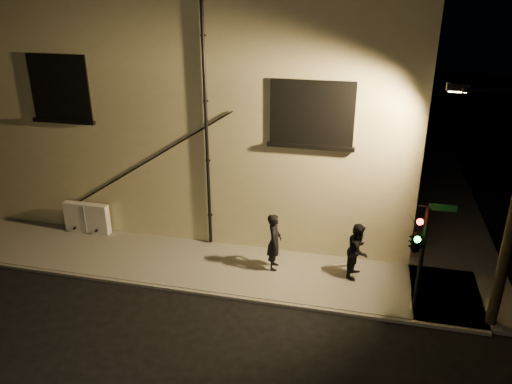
% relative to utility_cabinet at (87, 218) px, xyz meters
% --- Properties ---
extents(ground, '(90.00, 90.00, 0.00)m').
position_rel_utility_cabinet_xyz_m(ground, '(6.49, -2.70, -0.69)').
color(ground, black).
extents(sidewalk, '(21.00, 16.00, 0.12)m').
position_rel_utility_cabinet_xyz_m(sidewalk, '(7.72, 1.69, -0.63)').
color(sidewalk, slate).
rests_on(sidewalk, ground).
extents(building, '(16.20, 12.23, 8.80)m').
position_rel_utility_cabinet_xyz_m(building, '(3.49, 6.29, 3.72)').
color(building, beige).
rests_on(building, ground).
extents(utility_cabinet, '(1.72, 0.29, 1.13)m').
position_rel_utility_cabinet_xyz_m(utility_cabinet, '(0.00, 0.00, 0.00)').
color(utility_cabinet, silver).
rests_on(utility_cabinet, sidewalk).
extents(pedestrian_a, '(0.51, 0.73, 1.90)m').
position_rel_utility_cabinet_xyz_m(pedestrian_a, '(7.22, -0.92, 0.38)').
color(pedestrian_a, black).
rests_on(pedestrian_a, sidewalk).
extents(pedestrian_b, '(0.87, 1.01, 1.79)m').
position_rel_utility_cabinet_xyz_m(pedestrian_b, '(9.84, -0.77, 0.33)').
color(pedestrian_b, black).
rests_on(pedestrian_b, sidewalk).
extents(traffic_signal, '(1.32, 1.91, 3.23)m').
position_rel_utility_cabinet_xyz_m(traffic_signal, '(11.34, -2.20, 1.60)').
color(traffic_signal, black).
rests_on(traffic_signal, sidewalk).
extents(streetlamp_pole, '(2.02, 1.38, 6.80)m').
position_rel_utility_cabinet_xyz_m(streetlamp_pole, '(13.43, -2.26, 2.95)').
color(streetlamp_pole, black).
rests_on(streetlamp_pole, ground).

